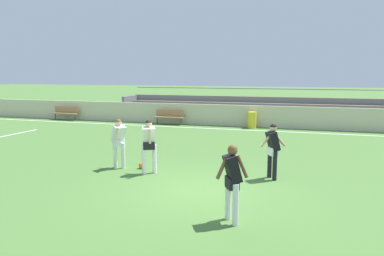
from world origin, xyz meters
name	(u,v)px	position (x,y,z in m)	size (l,w,h in m)	color
ground_plane	(200,191)	(0.00, 0.00, 0.00)	(160.00, 160.00, 0.00)	#477033
field_line_sideline	(258,131)	(0.00, 11.30, 0.00)	(44.00, 0.12, 0.01)	white
field_line_penalty_mark	(7,136)	(-11.83, 5.79, 0.00)	(0.12, 4.40, 0.01)	white
sideline_wall	(262,117)	(0.00, 12.66, 0.63)	(48.00, 0.16, 1.26)	beige
bleacher_stand	(256,109)	(-0.66, 15.03, 0.87)	(17.92, 2.55, 2.11)	#897051
bench_far_right	(169,116)	(-5.54, 12.25, 0.55)	(1.80, 0.40, 0.90)	#99754C
bench_centre_sideline	(66,112)	(-12.95, 12.25, 0.55)	(1.80, 0.40, 0.90)	#99754C
trash_bin	(252,120)	(-0.49, 12.21, 0.46)	(0.51, 0.51, 0.93)	yellow
player_white_overlapping	(119,139)	(-3.25, 1.59, 0.97)	(0.53, 0.61, 1.64)	white
player_white_pressing_high	(149,142)	(-2.03, 1.25, 1.01)	(0.50, 0.61, 1.69)	white
player_dark_challenging	(232,176)	(1.23, -1.88, 0.99)	(0.66, 0.50, 1.66)	white
player_dark_wide_left	(273,146)	(1.70, 1.77, 0.98)	(0.74, 0.51, 1.65)	black
soccer_ball	(142,165)	(-2.51, 1.74, 0.11)	(0.22, 0.22, 0.22)	orange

